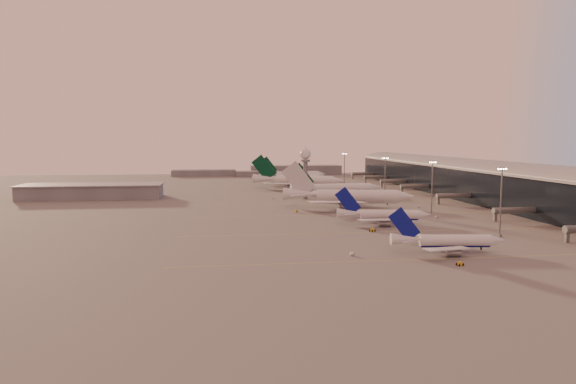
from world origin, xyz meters
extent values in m
plane|color=#5D5A5A|center=(0.00, 0.00, 0.00)|extent=(700.00, 700.00, 0.00)
cube|color=gold|center=(30.00, -35.00, 0.01)|extent=(180.00, 0.25, 0.02)
cube|color=gold|center=(30.00, 10.00, 0.01)|extent=(180.00, 0.25, 0.02)
cube|color=gold|center=(30.00, 55.00, 0.01)|extent=(180.00, 0.25, 0.02)
cube|color=gold|center=(30.00, 100.00, 0.01)|extent=(180.00, 0.25, 0.02)
cube|color=gold|center=(30.00, 150.00, 0.01)|extent=(180.00, 0.25, 0.02)
cube|color=black|center=(108.00, 110.00, 9.00)|extent=(36.00, 360.00, 18.00)
cylinder|color=slate|center=(108.00, 110.00, 18.00)|extent=(10.08, 360.00, 10.08)
cube|color=slate|center=(108.00, 110.00, 18.20)|extent=(40.00, 362.00, 0.80)
cube|color=slate|center=(72.00, -18.00, 2.20)|extent=(1.20, 1.20, 4.40)
cylinder|color=slate|center=(82.00, 28.00, 4.50)|extent=(22.00, 2.80, 2.80)
cube|color=slate|center=(72.00, 28.00, 2.20)|extent=(1.20, 1.20, 4.40)
cylinder|color=slate|center=(82.00, 86.00, 4.50)|extent=(22.00, 2.80, 2.80)
cube|color=slate|center=(72.00, 86.00, 2.20)|extent=(1.20, 1.20, 4.40)
cylinder|color=slate|center=(82.00, 142.00, 4.50)|extent=(22.00, 2.80, 2.80)
cube|color=slate|center=(72.00, 142.00, 2.20)|extent=(1.20, 1.20, 4.40)
cylinder|color=slate|center=(82.00, 184.00, 4.50)|extent=(22.00, 2.80, 2.80)
cube|color=slate|center=(72.00, 184.00, 2.20)|extent=(1.20, 1.20, 4.40)
cylinder|color=slate|center=(82.00, 226.00, 4.50)|extent=(22.00, 2.80, 2.80)
cube|color=slate|center=(72.00, 226.00, 2.20)|extent=(1.20, 1.20, 4.40)
cylinder|color=slate|center=(82.00, 266.00, 4.50)|extent=(22.00, 2.80, 2.80)
cube|color=slate|center=(72.00, 266.00, 2.20)|extent=(1.20, 1.20, 4.40)
cube|color=slate|center=(-120.00, 140.00, 4.00)|extent=(80.00, 25.00, 8.00)
cube|color=slate|center=(-120.00, 140.00, 8.20)|extent=(82.00, 27.00, 0.60)
cylinder|color=slate|center=(5.00, 120.00, 11.00)|extent=(2.60, 2.60, 22.00)
cylinder|color=slate|center=(5.00, 120.00, 22.50)|extent=(5.20, 5.20, 1.20)
sphere|color=silver|center=(5.00, 120.00, 26.40)|extent=(6.40, 6.40, 6.40)
cylinder|color=slate|center=(5.00, 120.00, 30.10)|extent=(0.16, 0.16, 2.00)
cylinder|color=slate|center=(58.00, 0.00, 12.50)|extent=(0.56, 0.56, 25.00)
cube|color=slate|center=(58.00, 0.00, 24.50)|extent=(3.60, 0.25, 0.25)
sphere|color=#FFEABF|center=(56.50, 0.00, 24.10)|extent=(0.56, 0.56, 0.56)
sphere|color=#FFEABF|center=(57.50, 0.00, 24.10)|extent=(0.56, 0.56, 0.56)
sphere|color=#FFEABF|center=(58.50, 0.00, 24.10)|extent=(0.56, 0.56, 0.56)
sphere|color=#FFEABF|center=(59.50, 0.00, 24.10)|extent=(0.56, 0.56, 0.56)
cylinder|color=slate|center=(55.00, 55.00, 12.50)|extent=(0.56, 0.56, 25.00)
cube|color=slate|center=(55.00, 55.00, 24.50)|extent=(3.60, 0.25, 0.25)
sphere|color=#FFEABF|center=(53.50, 55.00, 24.10)|extent=(0.56, 0.56, 0.56)
sphere|color=#FFEABF|center=(54.50, 55.00, 24.10)|extent=(0.56, 0.56, 0.56)
sphere|color=#FFEABF|center=(55.50, 55.00, 24.10)|extent=(0.56, 0.56, 0.56)
sphere|color=#FFEABF|center=(56.50, 55.00, 24.10)|extent=(0.56, 0.56, 0.56)
cylinder|color=slate|center=(50.00, 110.00, 12.50)|extent=(0.56, 0.56, 25.00)
cube|color=slate|center=(50.00, 110.00, 24.50)|extent=(3.60, 0.25, 0.25)
sphere|color=#FFEABF|center=(48.50, 110.00, 24.10)|extent=(0.56, 0.56, 0.56)
sphere|color=#FFEABF|center=(49.50, 110.00, 24.10)|extent=(0.56, 0.56, 0.56)
sphere|color=#FFEABF|center=(50.50, 110.00, 24.10)|extent=(0.56, 0.56, 0.56)
sphere|color=#FFEABF|center=(51.50, 110.00, 24.10)|extent=(0.56, 0.56, 0.56)
cylinder|color=slate|center=(48.00, 200.00, 12.50)|extent=(0.56, 0.56, 25.00)
cube|color=slate|center=(48.00, 200.00, 24.50)|extent=(3.60, 0.25, 0.25)
sphere|color=#FFEABF|center=(46.50, 200.00, 24.10)|extent=(0.56, 0.56, 0.56)
sphere|color=#FFEABF|center=(47.50, 200.00, 24.10)|extent=(0.56, 0.56, 0.56)
sphere|color=#FFEABF|center=(48.50, 200.00, 24.10)|extent=(0.56, 0.56, 0.56)
sphere|color=#FFEABF|center=(49.50, 200.00, 24.10)|extent=(0.56, 0.56, 0.56)
cube|color=slate|center=(-60.00, 320.00, 3.00)|extent=(60.00, 18.00, 6.00)
cube|color=slate|center=(30.00, 330.00, 4.50)|extent=(90.00, 20.00, 9.00)
cube|color=slate|center=(-10.00, 310.00, 2.50)|extent=(40.00, 15.00, 5.00)
cylinder|color=silver|center=(27.85, -26.41, 3.02)|extent=(22.06, 6.47, 3.71)
cylinder|color=navy|center=(27.85, -26.41, 2.19)|extent=(21.50, 5.39, 2.67)
cone|color=silver|center=(40.73, -28.08, 3.02)|extent=(4.65, 4.22, 3.71)
cone|color=silver|center=(12.53, -24.42, 3.49)|extent=(9.53, 4.85, 3.71)
cube|color=silver|center=(21.38, -34.76, 2.37)|extent=(16.02, 8.96, 1.17)
cylinder|color=gray|center=(24.29, -32.97, 0.68)|extent=(4.49, 2.93, 2.41)
cube|color=gray|center=(24.29, -32.97, 1.73)|extent=(0.32, 0.28, 1.48)
cube|color=silver|center=(23.72, -16.68, 2.37)|extent=(14.95, 12.09, 1.17)
cylinder|color=gray|center=(26.08, -19.16, 0.68)|extent=(4.49, 2.93, 2.41)
cube|color=gray|center=(26.08, -19.16, 1.73)|extent=(0.32, 0.28, 1.48)
cube|color=navy|center=(12.08, -24.37, 8.07)|extent=(10.13, 1.64, 11.04)
cube|color=silver|center=(12.02, -28.61, 3.58)|extent=(4.50, 2.84, 0.24)
cube|color=silver|center=(13.10, -20.25, 3.58)|extent=(4.39, 3.64, 0.24)
cylinder|color=black|center=(36.05, -27.47, 0.49)|extent=(0.49, 0.49, 0.98)
cylinder|color=black|center=(26.38, -24.06, 0.54)|extent=(1.13, 0.62, 1.07)
cylinder|color=black|center=(25.83, -28.31, 0.54)|extent=(1.13, 0.62, 1.07)
cylinder|color=silver|center=(25.08, 27.79, 3.29)|extent=(23.99, 8.36, 4.03)
cylinder|color=navy|center=(25.08, 27.79, 2.38)|extent=(23.32, 7.16, 2.90)
cone|color=silver|center=(38.96, 25.16, 3.29)|extent=(5.25, 4.81, 4.03)
cone|color=silver|center=(8.59, 30.91, 3.79)|extent=(10.50, 5.80, 4.03)
cube|color=silver|center=(17.53, 19.13, 2.58)|extent=(17.52, 8.87, 1.27)
cylinder|color=gray|center=(20.80, 20.90, 0.74)|extent=(4.99, 3.42, 2.62)
cube|color=gray|center=(20.80, 20.90, 1.88)|extent=(0.36, 0.32, 1.61)
cube|color=silver|center=(21.22, 38.60, 2.58)|extent=(15.83, 13.80, 1.27)
cylinder|color=gray|center=(23.62, 35.77, 0.74)|extent=(4.99, 3.42, 2.62)
cube|color=gray|center=(23.62, 35.77, 1.88)|extent=(0.36, 0.32, 1.61)
cube|color=navy|center=(8.10, 31.00, 8.77)|extent=(10.93, 2.42, 12.00)
cube|color=silver|center=(7.77, 26.40, 3.89)|extent=(4.87, 2.86, 0.26)
cube|color=silver|center=(9.47, 35.40, 3.89)|extent=(4.70, 4.11, 0.26)
cylinder|color=black|center=(33.92, 26.12, 0.53)|extent=(0.53, 0.53, 1.06)
cylinder|color=black|center=(23.64, 30.43, 0.58)|extent=(1.24, 0.74, 1.17)
cylinder|color=black|center=(22.78, 25.85, 0.58)|extent=(1.24, 0.74, 1.17)
cylinder|color=silver|center=(25.29, 80.13, 4.48)|extent=(41.79, 15.21, 6.46)
cylinder|color=silver|center=(25.29, 80.13, 3.03)|extent=(40.59, 13.27, 4.65)
cone|color=silver|center=(49.40, 74.82, 4.48)|extent=(9.21, 8.03, 6.46)
cone|color=silver|center=(-3.38, 86.45, 5.29)|extent=(18.33, 10.04, 6.46)
cube|color=silver|center=(11.74, 65.51, 3.35)|extent=(30.45, 14.60, 1.92)
cylinder|color=gray|center=(17.50, 68.40, 0.73)|extent=(8.72, 5.83, 4.20)
cube|color=gray|center=(17.50, 68.40, 2.22)|extent=(0.36, 0.32, 2.59)
cube|color=silver|center=(19.14, 99.10, 3.35)|extent=(27.06, 24.49, 1.92)
cylinder|color=gray|center=(23.15, 94.06, 0.73)|extent=(8.72, 5.83, 4.20)
cube|color=gray|center=(23.15, 94.06, 2.22)|extent=(0.36, 0.32, 2.59)
cube|color=#B9BBC1|center=(-4.23, 86.64, 12.93)|extent=(17.58, 4.21, 19.18)
cube|color=silver|center=(-5.44, 78.70, 5.45)|extent=(8.49, 4.80, 0.26)
cube|color=silver|center=(-2.00, 94.34, 5.45)|extent=(8.14, 7.33, 0.26)
cylinder|color=black|center=(40.64, 76.75, 0.52)|extent=(0.52, 0.52, 1.04)
cylinder|color=black|center=(22.53, 83.09, 0.57)|extent=(1.23, 0.76, 1.15)
cylinder|color=black|center=(21.54, 78.61, 0.57)|extent=(1.23, 0.76, 1.15)
cylinder|color=silver|center=(29.83, 131.04, 3.99)|extent=(35.29, 7.56, 5.65)
cylinder|color=silver|center=(29.83, 131.04, 2.72)|extent=(34.50, 5.94, 4.07)
cone|color=silver|center=(50.70, 132.19, 3.99)|extent=(7.08, 6.01, 5.65)
cone|color=silver|center=(5.01, 129.68, 4.70)|extent=(14.98, 6.45, 5.65)
cube|color=silver|center=(22.02, 115.85, 3.01)|extent=(24.82, 18.20, 1.67)
cylinder|color=gray|center=(26.11, 119.57, 0.68)|extent=(6.97, 4.04, 3.67)
cube|color=gray|center=(26.11, 119.57, 2.02)|extent=(0.31, 0.26, 2.26)
cube|color=silver|center=(20.40, 145.28, 3.01)|extent=(25.56, 16.04, 1.67)
cylinder|color=gray|center=(24.87, 142.04, 0.68)|extent=(6.97, 4.04, 3.67)
cube|color=gray|center=(24.87, 142.04, 2.02)|extent=(0.31, 0.26, 2.26)
cube|color=#022F1C|center=(4.27, 129.64, 11.45)|extent=(15.54, 1.19, 16.72)
cube|color=silver|center=(5.13, 122.89, 4.84)|extent=(7.16, 5.52, 0.24)
cube|color=silver|center=(4.39, 136.43, 4.84)|extent=(7.24, 4.98, 0.24)
cylinder|color=black|center=(43.12, 131.77, 0.49)|extent=(0.49, 0.49, 0.97)
cylinder|color=black|center=(26.89, 133.03, 0.54)|extent=(1.10, 0.55, 1.07)
cylinder|color=black|center=(27.13, 128.75, 0.54)|extent=(1.10, 0.55, 1.07)
cylinder|color=silver|center=(14.34, 182.90, 4.59)|extent=(40.19, 19.13, 6.49)
cylinder|color=silver|center=(14.34, 182.90, 3.13)|extent=(38.84, 17.15, 4.67)
cone|color=silver|center=(37.08, 175.15, 4.59)|extent=(9.47, 8.66, 6.49)
cone|color=silver|center=(-12.69, 192.11, 5.40)|extent=(18.07, 11.59, 6.49)
cube|color=silver|center=(-0.50, 170.07, 3.45)|extent=(29.93, 11.34, 1.92)
cylinder|color=gray|center=(5.45, 172.27, 0.78)|extent=(8.73, 6.51, 4.22)
cube|color=gray|center=(5.45, 172.27, 2.32)|extent=(0.41, 0.37, 2.60)
cube|color=silver|center=(10.42, 202.12, 3.45)|extent=(24.93, 25.94, 1.92)
cylinder|color=gray|center=(13.79, 196.74, 0.78)|extent=(8.73, 6.51, 4.22)
cube|color=gray|center=(13.79, 196.74, 2.32)|extent=(0.41, 0.37, 2.60)
cube|color=#022F1C|center=(-13.49, 192.39, 13.15)|extent=(17.03, 6.13, 19.21)
cube|color=silver|center=(-15.47, 184.83, 5.56)|extent=(8.09, 3.87, 0.28)
cube|color=silver|center=(-10.45, 199.58, 5.56)|extent=(7.58, 7.56, 0.28)
cylinder|color=black|center=(28.82, 177.96, 0.56)|extent=(0.56, 0.56, 1.12)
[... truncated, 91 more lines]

